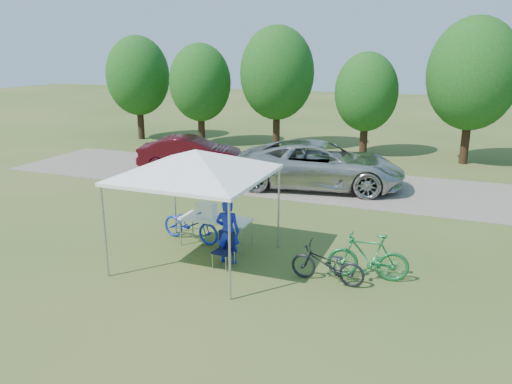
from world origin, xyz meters
TOP-DOWN VIEW (x-y plane):
  - ground at (0.00, 0.00)m, footprint 100.00×100.00m
  - gravel_strip at (0.00, 8.00)m, footprint 24.00×5.00m
  - canopy at (0.00, 0.00)m, footprint 4.53×4.53m
  - treeline at (-0.29, 14.05)m, footprint 24.89×4.28m
  - folding_table at (-0.04, 1.03)m, footprint 1.82×0.76m
  - folding_chair at (0.70, -0.02)m, footprint 0.47×0.48m
  - cooler at (-0.30, 1.03)m, footprint 0.50×0.34m
  - ice_cream_cup at (0.33, 0.98)m, footprint 0.08×0.08m
  - cyclist at (0.69, 0.18)m, footprint 0.63×0.47m
  - bike_blue at (-0.82, 1.11)m, footprint 1.84×0.90m
  - bike_green at (3.93, 0.48)m, footprint 1.82×0.75m
  - bike_dark at (3.14, -0.01)m, footprint 1.68×0.67m
  - minivan at (1.01, 7.55)m, footprint 6.42×3.71m
  - sedan at (-4.67, 8.24)m, footprint 4.53×2.75m

SIDE VIEW (x-z plane):
  - ground at x=0.00m, z-range 0.00..0.00m
  - gravel_strip at x=0.00m, z-range 0.00..0.02m
  - bike_dark at x=3.14m, z-range 0.00..0.87m
  - bike_blue at x=-0.82m, z-range 0.00..0.93m
  - folding_chair at x=0.70m, z-range 0.07..0.89m
  - bike_green at x=3.93m, z-range 0.00..1.06m
  - folding_table at x=-0.04m, z-range 0.33..1.08m
  - sedan at x=-4.67m, z-range 0.02..1.43m
  - ice_cream_cup at x=0.33m, z-range 0.75..0.81m
  - cyclist at x=0.69m, z-range 0.00..1.57m
  - minivan at x=1.01m, z-range 0.02..1.70m
  - cooler at x=-0.30m, z-range 0.75..1.11m
  - canopy at x=0.00m, z-range 1.15..4.15m
  - treeline at x=-0.29m, z-range 0.38..6.68m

